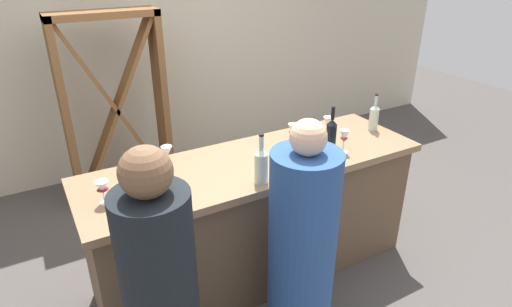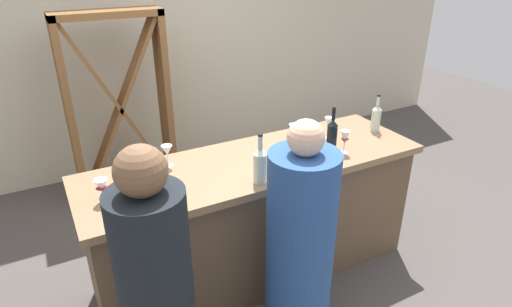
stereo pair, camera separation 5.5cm
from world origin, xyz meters
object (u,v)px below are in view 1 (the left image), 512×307
object	(u,v)px
wine_bottle_leftmost_clear_pale	(261,164)
person_center_guest	(162,304)
wine_glass_near_right	(328,123)
wine_glass_far_center	(167,152)
wine_bottle_center_clear_pale	(374,117)
wine_bottle_second_left_near_black	(331,134)
wine_glass_near_left	(344,138)
wine_glass_near_center	(102,188)
wine_glass_far_left	(293,131)
wine_rack	(116,109)
person_left_guest	(302,248)

from	to	relation	value
wine_bottle_leftmost_clear_pale	person_center_guest	bearing A→B (deg)	-151.54
wine_bottle_leftmost_clear_pale	wine_glass_near_right	xyz separation A→B (m)	(0.76, 0.34, -0.00)
wine_bottle_leftmost_clear_pale	wine_glass_far_center	bearing A→B (deg)	132.09
wine_bottle_center_clear_pale	person_center_guest	world-z (taller)	person_center_guest
wine_bottle_second_left_near_black	wine_glass_near_left	distance (m)	0.09
person_center_guest	wine_glass_near_center	bearing A→B (deg)	18.16
wine_glass_far_left	person_center_guest	bearing A→B (deg)	-147.87
wine_glass_near_center	person_center_guest	bearing A→B (deg)	-81.94
wine_rack	wine_glass_near_right	bearing A→B (deg)	-53.15
wine_glass_far_left	person_left_guest	size ratio (longest dim) A/B	0.11
person_left_guest	wine_glass_near_right	bearing A→B (deg)	-33.94
wine_glass_near_right	wine_glass_far_left	bearing A→B (deg)	176.21
wine_bottle_center_clear_pale	wine_glass_far_center	distance (m)	1.60
wine_bottle_second_left_near_black	person_left_guest	size ratio (longest dim) A/B	0.22
wine_rack	wine_glass_far_center	world-z (taller)	wine_rack
wine_bottle_center_clear_pale	wine_glass_far_left	distance (m)	0.70
wine_glass_far_left	person_left_guest	distance (m)	0.91
wine_rack	wine_bottle_second_left_near_black	size ratio (longest dim) A/B	5.37
wine_bottle_leftmost_clear_pale	wine_glass_near_right	size ratio (longest dim) A/B	1.92
person_center_guest	wine_rack	bearing A→B (deg)	1.46
wine_bottle_second_left_near_black	wine_bottle_center_clear_pale	distance (m)	0.54
wine_glass_far_left	wine_glass_far_center	bearing A→B (deg)	173.28
wine_bottle_leftmost_clear_pale	wine_glass_far_left	bearing A→B (deg)	37.63
wine_bottle_second_left_near_black	wine_glass_near_center	bearing A→B (deg)	177.38
wine_glass_near_left	person_center_guest	xyz separation A→B (m)	(-1.48, -0.51, -0.34)
wine_bottle_center_clear_pale	wine_glass_far_left	bearing A→B (deg)	173.94
wine_bottle_second_left_near_black	wine_glass_near_left	size ratio (longest dim) A/B	1.96
wine_bottle_leftmost_clear_pale	person_left_guest	world-z (taller)	person_left_guest
wine_glass_near_left	wine_glass_near_right	xyz separation A→B (m)	(0.06, 0.26, 0.01)
wine_glass_near_right	person_left_guest	world-z (taller)	person_left_guest
wine_glass_far_left	wine_glass_near_right	bearing A→B (deg)	-3.79
wine_glass_near_left	person_left_guest	bearing A→B (deg)	-145.26
wine_glass_near_center	wine_glass_far_left	distance (m)	1.35
wine_glass_near_left	wine_glass_near_right	bearing A→B (deg)	77.10
wine_bottle_leftmost_clear_pale	wine_bottle_center_clear_pale	world-z (taller)	wine_bottle_leftmost_clear_pale
wine_glass_near_left	wine_bottle_second_left_near_black	bearing A→B (deg)	130.77
wine_glass_far_left	wine_glass_far_center	world-z (taller)	wine_glass_far_left
wine_bottle_leftmost_clear_pale	wine_glass_near_left	bearing A→B (deg)	6.93
person_left_guest	person_center_guest	world-z (taller)	person_center_guest
wine_bottle_leftmost_clear_pale	wine_bottle_center_clear_pale	bearing A→B (deg)	13.85
wine_bottle_leftmost_clear_pale	wine_bottle_center_clear_pale	distance (m)	1.20
wine_bottle_leftmost_clear_pale	wine_glass_far_center	xyz separation A→B (m)	(-0.42, 0.47, -0.01)
wine_rack	wine_glass_near_left	distance (m)	2.16
wine_glass_near_right	wine_glass_far_center	xyz separation A→B (m)	(-1.18, 0.12, -0.01)
wine_glass_near_left	wine_bottle_center_clear_pale	bearing A→B (deg)	23.55
wine_rack	wine_bottle_leftmost_clear_pale	xyz separation A→B (m)	(0.42, -1.92, 0.18)
wine_bottle_second_left_near_black	person_center_guest	bearing A→B (deg)	-157.99
wine_bottle_second_left_near_black	wine_glass_near_right	size ratio (longest dim) A/B	1.97
wine_glass_near_left	wine_glass_near_center	distance (m)	1.58
wine_glass_near_right	person_left_guest	bearing A→B (deg)	-134.89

